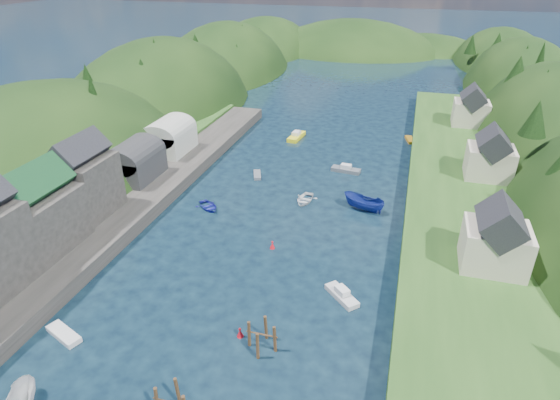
% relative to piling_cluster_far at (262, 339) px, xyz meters
% --- Properties ---
extents(ground, '(600.00, 600.00, 0.00)m').
position_rel_piling_cluster_far_xyz_m(ground, '(-4.84, 45.21, -1.19)').
color(ground, black).
rests_on(ground, ground).
extents(hillside_left, '(44.00, 245.56, 52.00)m').
position_rel_piling_cluster_far_xyz_m(hillside_left, '(-49.84, 70.21, -9.23)').
color(hillside_left, black).
rests_on(hillside_left, ground).
extents(hillside_right, '(36.00, 245.56, 48.00)m').
position_rel_piling_cluster_far_xyz_m(hillside_right, '(40.16, 70.21, -8.61)').
color(hillside_right, black).
rests_on(hillside_right, ground).
extents(far_hills, '(103.00, 68.00, 44.00)m').
position_rel_piling_cluster_far_xyz_m(far_hills, '(-3.62, 169.22, -11.99)').
color(far_hills, black).
rests_on(far_hills, ground).
extents(hill_trees, '(90.54, 153.34, 12.39)m').
position_rel_piling_cluster_far_xyz_m(hill_trees, '(-4.44, 60.20, 9.88)').
color(hill_trees, black).
rests_on(hill_trees, ground).
extents(quay_left, '(12.00, 110.00, 2.00)m').
position_rel_piling_cluster_far_xyz_m(quay_left, '(-28.84, 15.21, -0.19)').
color(quay_left, '#2D2B28').
rests_on(quay_left, ground).
extents(terrace_left_grass, '(12.00, 110.00, 2.50)m').
position_rel_piling_cluster_far_xyz_m(terrace_left_grass, '(-35.84, 15.21, 0.06)').
color(terrace_left_grass, '#234719').
rests_on(terrace_left_grass, ground).
extents(boat_sheds, '(7.00, 21.00, 7.50)m').
position_rel_piling_cluster_far_xyz_m(boat_sheds, '(-30.84, 34.21, 4.08)').
color(boat_sheds, '#2D2D30').
rests_on(boat_sheds, quay_left).
extents(terrace_right, '(16.00, 120.00, 2.40)m').
position_rel_piling_cluster_far_xyz_m(terrace_right, '(20.16, 35.21, 0.01)').
color(terrace_right, '#234719').
rests_on(terrace_right, ground).
extents(right_bank_cottages, '(9.00, 59.24, 8.41)m').
position_rel_piling_cluster_far_xyz_m(right_bank_cottages, '(23.16, 43.55, 4.65)').
color(right_bank_cottages, beige).
rests_on(right_bank_cottages, terrace_right).
extents(piling_cluster_far, '(3.15, 2.94, 3.52)m').
position_rel_piling_cluster_far_xyz_m(piling_cluster_far, '(0.00, 0.00, 0.00)').
color(piling_cluster_far, '#382314').
rests_on(piling_cluster_far, ground).
extents(channel_buoy_near, '(0.70, 0.70, 1.10)m').
position_rel_piling_cluster_far_xyz_m(channel_buoy_near, '(-2.60, 0.86, -0.71)').
color(channel_buoy_near, '#B50E17').
rests_on(channel_buoy_near, ground).
extents(channel_buoy_far, '(0.70, 0.70, 1.10)m').
position_rel_piling_cluster_far_xyz_m(channel_buoy_far, '(-4.13, 17.12, -0.71)').
color(channel_buoy_far, '#B50E17').
rests_on(channel_buoy_far, ground).
extents(moored_boats, '(34.92, 81.33, 2.49)m').
position_rel_piling_cluster_far_xyz_m(moored_boats, '(-4.05, 20.68, -0.49)').
color(moored_boats, yellow).
rests_on(moored_boats, ground).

